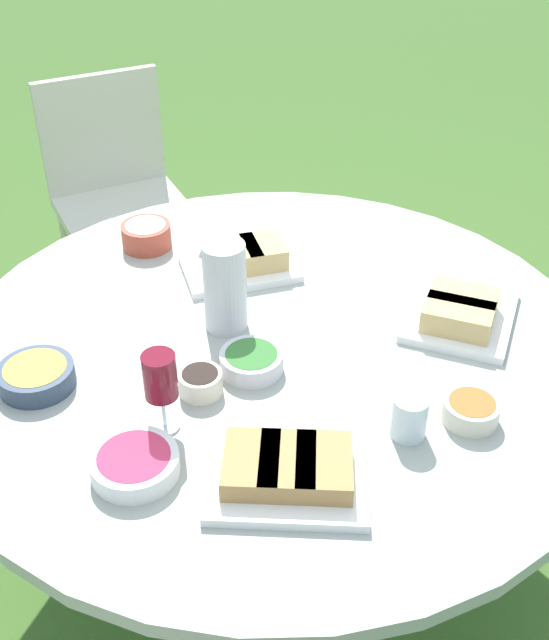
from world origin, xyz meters
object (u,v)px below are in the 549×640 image
at_px(water_pitcher, 225,286).
at_px(wine_glass, 160,379).
at_px(chair_near_left, 116,184).
at_px(dining_table, 274,370).

bearing_deg(water_pitcher, wine_glass, 77.06).
relative_size(chair_near_left, water_pitcher, 4.06).
distance_m(dining_table, chair_near_left, 1.30).
height_order(chair_near_left, wine_glass, chair_near_left).
xyz_separation_m(water_pitcher, wine_glass, (0.08, 0.35, 0.01)).
bearing_deg(chair_near_left, water_pitcher, 116.72).
relative_size(dining_table, wine_glass, 8.33).
bearing_deg(wine_glass, dining_table, -123.62).
xyz_separation_m(chair_near_left, wine_glass, (-0.46, 1.41, 0.30)).
distance_m(dining_table, wine_glass, 0.41).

